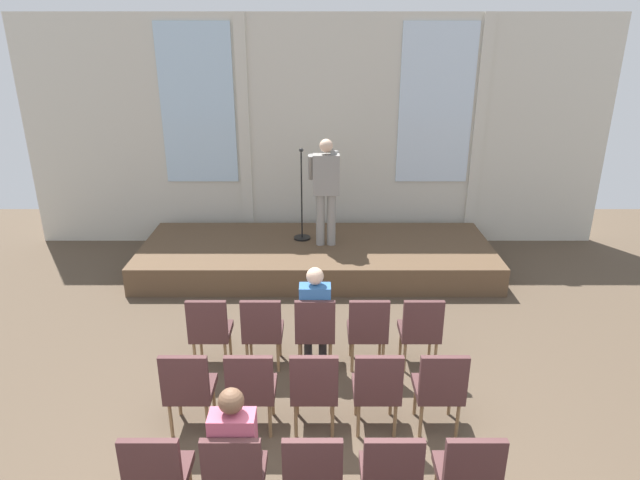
# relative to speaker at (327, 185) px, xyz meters

# --- Properties ---
(rear_partition) EXTENTS (10.38, 0.14, 4.05)m
(rear_partition) POSITION_rel_speaker_xyz_m (-0.13, 1.35, 0.59)
(rear_partition) COLOR beige
(rear_partition) RESTS_ON ground
(stage_platform) EXTENTS (5.76, 2.12, 0.45)m
(stage_platform) POSITION_rel_speaker_xyz_m (-0.15, -0.01, -1.24)
(stage_platform) COLOR brown
(stage_platform) RESTS_ON ground
(speaker) EXTENTS (0.50, 0.69, 1.75)m
(speaker) POSITION_rel_speaker_xyz_m (0.00, 0.00, 0.00)
(speaker) COLOR gray
(speaker) RESTS_ON stage_platform
(mic_stand) EXTENTS (0.28, 0.28, 1.56)m
(mic_stand) POSITION_rel_speaker_xyz_m (-0.40, 0.24, -0.68)
(mic_stand) COLOR black
(mic_stand) RESTS_ON stage_platform
(chair_r0_c0) EXTENTS (0.46, 0.44, 0.94)m
(chair_r0_c0) POSITION_rel_speaker_xyz_m (-1.38, -2.89, -0.93)
(chair_r0_c0) COLOR olive
(chair_r0_c0) RESTS_ON ground
(chair_r0_c1) EXTENTS (0.46, 0.44, 0.94)m
(chair_r0_c1) POSITION_rel_speaker_xyz_m (-0.76, -2.89, -0.93)
(chair_r0_c1) COLOR olive
(chair_r0_c1) RESTS_ON ground
(chair_r0_c2) EXTENTS (0.46, 0.44, 0.94)m
(chair_r0_c2) POSITION_rel_speaker_xyz_m (-0.15, -2.89, -0.93)
(chair_r0_c2) COLOR olive
(chair_r0_c2) RESTS_ON ground
(audience_r0_c2) EXTENTS (0.36, 0.39, 1.28)m
(audience_r0_c2) POSITION_rel_speaker_xyz_m (-0.15, -2.81, -0.75)
(audience_r0_c2) COLOR #2D2D33
(audience_r0_c2) RESTS_ON ground
(chair_r0_c3) EXTENTS (0.46, 0.44, 0.94)m
(chair_r0_c3) POSITION_rel_speaker_xyz_m (0.47, -2.89, -0.93)
(chair_r0_c3) COLOR olive
(chair_r0_c3) RESTS_ON ground
(chair_r0_c4) EXTENTS (0.46, 0.44, 0.94)m
(chair_r0_c4) POSITION_rel_speaker_xyz_m (1.08, -2.89, -0.93)
(chair_r0_c4) COLOR olive
(chair_r0_c4) RESTS_ON ground
(chair_r1_c0) EXTENTS (0.46, 0.44, 0.94)m
(chair_r1_c0) POSITION_rel_speaker_xyz_m (-1.38, -4.01, -0.93)
(chair_r1_c0) COLOR olive
(chair_r1_c0) RESTS_ON ground
(chair_r1_c1) EXTENTS (0.46, 0.44, 0.94)m
(chair_r1_c1) POSITION_rel_speaker_xyz_m (-0.76, -4.01, -0.93)
(chair_r1_c1) COLOR olive
(chair_r1_c1) RESTS_ON ground
(chair_r1_c2) EXTENTS (0.46, 0.44, 0.94)m
(chair_r1_c2) POSITION_rel_speaker_xyz_m (-0.15, -4.01, -0.93)
(chair_r1_c2) COLOR olive
(chair_r1_c2) RESTS_ON ground
(chair_r1_c3) EXTENTS (0.46, 0.44, 0.94)m
(chair_r1_c3) POSITION_rel_speaker_xyz_m (0.47, -4.01, -0.93)
(chair_r1_c3) COLOR olive
(chair_r1_c3) RESTS_ON ground
(chair_r1_c4) EXTENTS (0.46, 0.44, 0.94)m
(chair_r1_c4) POSITION_rel_speaker_xyz_m (1.08, -4.01, -0.93)
(chair_r1_c4) COLOR olive
(chair_r1_c4) RESTS_ON ground
(chair_r2_c0) EXTENTS (0.46, 0.44, 0.94)m
(chair_r2_c0) POSITION_rel_speaker_xyz_m (-1.38, -5.12, -0.93)
(chair_r2_c0) COLOR olive
(chair_r2_c0) RESTS_ON ground
(chair_r2_c1) EXTENTS (0.46, 0.44, 0.94)m
(chair_r2_c1) POSITION_rel_speaker_xyz_m (-0.76, -5.12, -0.93)
(chair_r2_c1) COLOR olive
(chair_r2_c1) RESTS_ON ground
(audience_r2_c1) EXTENTS (0.36, 0.39, 1.27)m
(audience_r2_c1) POSITION_rel_speaker_xyz_m (-0.76, -5.04, -0.75)
(audience_r2_c1) COLOR #2D2D33
(audience_r2_c1) RESTS_ON ground
(chair_r2_c2) EXTENTS (0.46, 0.44, 0.94)m
(chair_r2_c2) POSITION_rel_speaker_xyz_m (-0.15, -5.12, -0.93)
(chair_r2_c2) COLOR olive
(chair_r2_c2) RESTS_ON ground
(chair_r2_c3) EXTENTS (0.46, 0.44, 0.94)m
(chair_r2_c3) POSITION_rel_speaker_xyz_m (0.47, -5.12, -0.93)
(chair_r2_c3) COLOR olive
(chair_r2_c3) RESTS_ON ground
(chair_r2_c4) EXTENTS (0.46, 0.44, 0.94)m
(chair_r2_c4) POSITION_rel_speaker_xyz_m (1.08, -5.12, -0.93)
(chair_r2_c4) COLOR olive
(chair_r2_c4) RESTS_ON ground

